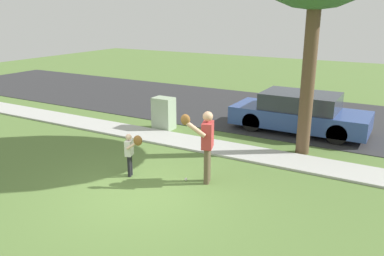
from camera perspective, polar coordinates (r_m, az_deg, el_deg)
ground_plane at (r=11.87m, az=2.80°, el=-2.99°), size 48.00×48.00×0.00m
sidewalk_strip at (r=11.95m, az=3.02°, el=-2.71°), size 36.00×1.20×0.06m
road_surface at (r=16.40m, az=10.92°, el=2.32°), size 36.00×6.80×0.02m
person_adult at (r=9.22m, az=2.00°, el=-1.72°), size 0.67×0.80×1.77m
person_child at (r=9.77m, az=-8.79°, el=-3.04°), size 0.57×0.38×1.14m
baseball at (r=9.68m, az=-0.89°, el=-7.44°), size 0.07×0.07×0.07m
utility_cabinet at (r=13.70m, az=-4.12°, el=2.12°), size 0.71×0.52×1.12m
parked_wagon_blue at (r=13.82m, az=15.31°, el=2.14°), size 4.50×1.80×1.33m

